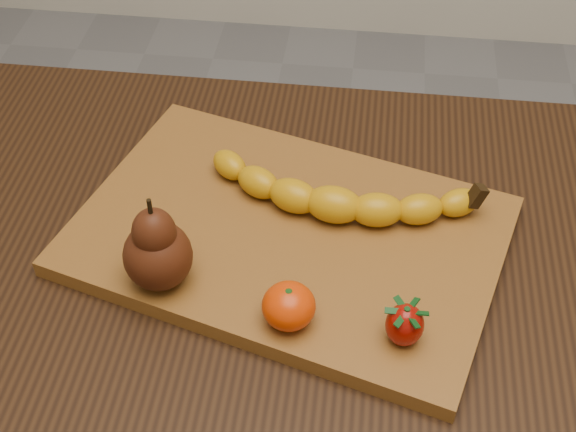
% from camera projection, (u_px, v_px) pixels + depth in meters
% --- Properties ---
extents(table, '(1.00, 0.70, 0.76)m').
position_uv_depth(table, '(299.00, 337.00, 0.91)').
color(table, black).
rests_on(table, ground).
extents(cutting_board, '(0.52, 0.41, 0.02)m').
position_uv_depth(cutting_board, '(288.00, 236.00, 0.87)').
color(cutting_board, brown).
rests_on(cutting_board, table).
extents(banana, '(0.27, 0.10, 0.04)m').
position_uv_depth(banana, '(334.00, 205.00, 0.86)').
color(banana, '#CE9209').
rests_on(banana, cutting_board).
extents(pear, '(0.09, 0.09, 0.11)m').
position_uv_depth(pear, '(156.00, 242.00, 0.78)').
color(pear, '#461C0B').
rests_on(pear, cutting_board).
extents(mandarin, '(0.06, 0.06, 0.04)m').
position_uv_depth(mandarin, '(289.00, 306.00, 0.76)').
color(mandarin, '#DB3502').
rests_on(mandarin, cutting_board).
extents(strawberry, '(0.04, 0.04, 0.05)m').
position_uv_depth(strawberry, '(405.00, 324.00, 0.75)').
color(strawberry, '#930B04').
rests_on(strawberry, cutting_board).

